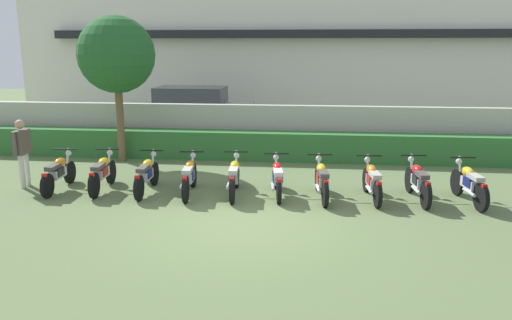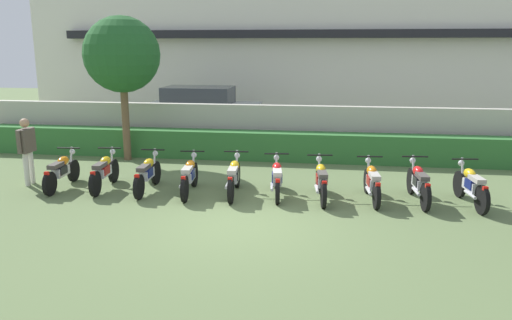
% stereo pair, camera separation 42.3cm
% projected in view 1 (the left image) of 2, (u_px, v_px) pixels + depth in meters
% --- Properties ---
extents(ground, '(60.00, 60.00, 0.00)m').
position_uv_depth(ground, '(244.00, 223.00, 10.08)').
color(ground, '#607547').
extents(building, '(25.33, 6.50, 7.57)m').
position_uv_depth(building, '(288.00, 40.00, 25.49)').
color(building, silver).
rests_on(building, ground).
extents(compound_wall, '(24.06, 0.30, 1.63)m').
position_uv_depth(compound_wall, '(271.00, 130.00, 16.23)').
color(compound_wall, '#BCB7A8').
rests_on(compound_wall, ground).
extents(hedge_row, '(19.25, 0.70, 0.88)m').
position_uv_depth(hedge_row, '(269.00, 146.00, 15.63)').
color(hedge_row, '#337033').
rests_on(hedge_row, ground).
extents(parked_car, '(4.51, 2.08, 1.89)m').
position_uv_depth(parked_car, '(195.00, 111.00, 20.08)').
color(parked_car, '#9EA3A8').
rests_on(parked_car, ground).
extents(tree_near_inspector, '(2.28, 2.28, 4.37)m').
position_uv_depth(tree_near_inspector, '(116.00, 55.00, 14.87)').
color(tree_near_inspector, brown).
rests_on(tree_near_inspector, ground).
extents(motorcycle_in_row_0, '(0.60, 1.88, 0.95)m').
position_uv_depth(motorcycle_in_row_0, '(58.00, 173.00, 12.31)').
color(motorcycle_in_row_0, black).
rests_on(motorcycle_in_row_0, ground).
extents(motorcycle_in_row_1, '(0.60, 1.89, 0.96)m').
position_uv_depth(motorcycle_in_row_1, '(102.00, 173.00, 12.27)').
color(motorcycle_in_row_1, black).
rests_on(motorcycle_in_row_1, ground).
extents(motorcycle_in_row_2, '(0.60, 1.94, 0.95)m').
position_uv_depth(motorcycle_in_row_2, '(146.00, 175.00, 12.12)').
color(motorcycle_in_row_2, black).
rests_on(motorcycle_in_row_2, ground).
extents(motorcycle_in_row_3, '(0.60, 1.92, 0.96)m').
position_uv_depth(motorcycle_in_row_3, '(189.00, 176.00, 11.95)').
color(motorcycle_in_row_3, black).
rests_on(motorcycle_in_row_3, ground).
extents(motorcycle_in_row_4, '(0.60, 1.97, 0.97)m').
position_uv_depth(motorcycle_in_row_4, '(234.00, 177.00, 11.90)').
color(motorcycle_in_row_4, black).
rests_on(motorcycle_in_row_4, ground).
extents(motorcycle_in_row_5, '(0.60, 1.81, 0.94)m').
position_uv_depth(motorcycle_in_row_5, '(277.00, 178.00, 11.86)').
color(motorcycle_in_row_5, black).
rests_on(motorcycle_in_row_5, ground).
extents(motorcycle_in_row_6, '(0.60, 1.87, 0.97)m').
position_uv_depth(motorcycle_in_row_6, '(322.00, 180.00, 11.61)').
color(motorcycle_in_row_6, black).
rests_on(motorcycle_in_row_6, ground).
extents(motorcycle_in_row_7, '(0.60, 1.84, 0.95)m').
position_uv_depth(motorcycle_in_row_7, '(372.00, 181.00, 11.57)').
color(motorcycle_in_row_7, black).
rests_on(motorcycle_in_row_7, ground).
extents(motorcycle_in_row_8, '(0.60, 1.94, 0.97)m').
position_uv_depth(motorcycle_in_row_8, '(418.00, 181.00, 11.50)').
color(motorcycle_in_row_8, black).
rests_on(motorcycle_in_row_8, ground).
extents(motorcycle_in_row_9, '(0.60, 1.87, 0.97)m').
position_uv_depth(motorcycle_in_row_9, '(469.00, 183.00, 11.30)').
color(motorcycle_in_row_9, black).
rests_on(motorcycle_in_row_9, ground).
extents(inspector_person, '(0.23, 0.68, 1.71)m').
position_uv_depth(inspector_person, '(22.00, 147.00, 12.49)').
color(inspector_person, silver).
rests_on(inspector_person, ground).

